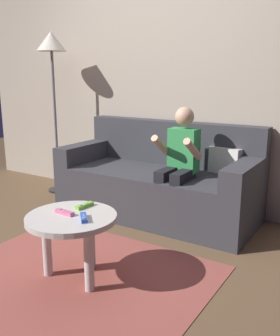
% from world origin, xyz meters
% --- Properties ---
extents(ground_plane, '(9.82, 9.82, 0.00)m').
position_xyz_m(ground_plane, '(0.00, 0.00, 0.00)').
color(ground_plane, brown).
extents(wall_back, '(4.91, 0.05, 2.50)m').
position_xyz_m(wall_back, '(0.00, 1.62, 1.25)').
color(wall_back, '#B2A38E').
rests_on(wall_back, ground).
extents(couch, '(1.86, 0.80, 0.87)m').
position_xyz_m(couch, '(0.25, 1.22, 0.31)').
color(couch, '#38383D').
rests_on(couch, ground).
extents(person_seated_on_couch, '(0.35, 0.43, 1.04)m').
position_xyz_m(person_seated_on_couch, '(0.54, 1.04, 0.59)').
color(person_seated_on_couch, black).
rests_on(person_seated_on_couch, ground).
extents(coffee_table, '(0.58, 0.58, 0.44)m').
position_xyz_m(coffee_table, '(0.37, -0.12, 0.36)').
color(coffee_table, beige).
rests_on(coffee_table, ground).
extents(area_rug, '(1.70, 1.43, 0.01)m').
position_xyz_m(area_rug, '(0.37, -0.13, 0.00)').
color(area_rug, '#9E4C42').
rests_on(area_rug, ground).
extents(game_remote_pink_near_edge, '(0.14, 0.04, 0.03)m').
position_xyz_m(game_remote_pink_near_edge, '(0.32, -0.14, 0.46)').
color(game_remote_pink_near_edge, pink).
rests_on(game_remote_pink_near_edge, coffee_table).
extents(game_remote_blue_center, '(0.12, 0.13, 0.03)m').
position_xyz_m(game_remote_blue_center, '(0.49, -0.14, 0.46)').
color(game_remote_blue_center, blue).
rests_on(game_remote_blue_center, coffee_table).
extents(game_remote_lime_far_corner, '(0.05, 0.14, 0.03)m').
position_xyz_m(game_remote_lime_far_corner, '(0.35, 0.03, 0.46)').
color(game_remote_lime_far_corner, '#72C638').
rests_on(game_remote_lime_far_corner, coffee_table).
extents(floor_lamp, '(0.32, 0.32, 1.76)m').
position_xyz_m(floor_lamp, '(-1.11, 1.26, 1.52)').
color(floor_lamp, black).
rests_on(floor_lamp, ground).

